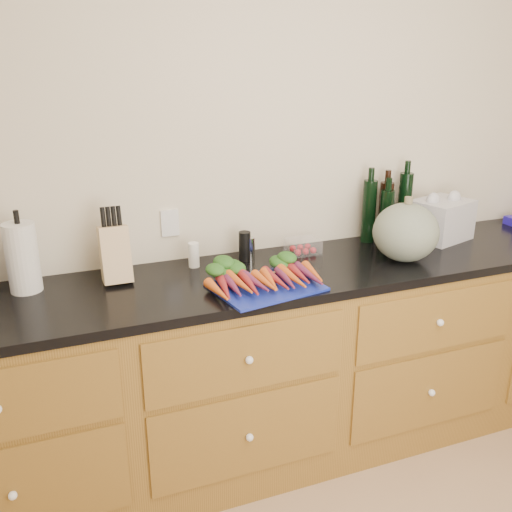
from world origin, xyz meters
name	(u,v)px	position (x,y,z in m)	size (l,w,h in m)	color
wall_back	(289,172)	(0.00, 1.62, 1.30)	(4.10, 0.05, 2.60)	beige
cabinets	(314,361)	(0.00, 1.30, 0.45)	(3.60, 0.64, 0.90)	brown
countertop	(317,269)	(0.00, 1.30, 0.92)	(3.64, 0.62, 0.04)	black
cutting_board	(266,286)	(-0.32, 1.14, 0.95)	(0.42, 0.31, 0.01)	#15259A
carrots	(263,276)	(-0.32, 1.18, 0.98)	(0.46, 0.32, 0.06)	orange
squash	(406,232)	(0.40, 1.22, 1.07)	(0.30, 0.30, 0.27)	#5E6A59
paper_towel	(22,258)	(-1.22, 1.46, 1.08)	(0.13, 0.13, 0.28)	white
knife_block	(115,254)	(-0.87, 1.44, 1.06)	(0.12, 0.12, 0.23)	tan
grinder_salt	(194,255)	(-0.53, 1.48, 1.00)	(0.05, 0.05, 0.11)	white
grinder_pepper	(245,246)	(-0.28, 1.48, 1.01)	(0.05, 0.05, 0.14)	black
canister_chrome	(250,248)	(-0.26, 1.48, 0.99)	(0.05, 0.05, 0.11)	silver
tomato_box	(303,246)	(0.01, 1.47, 0.97)	(0.15, 0.12, 0.07)	white
bottles	(387,211)	(0.49, 1.51, 1.09)	(0.28, 0.14, 0.33)	black
grocery_bag	(441,220)	(0.76, 1.42, 1.04)	(0.28, 0.22, 0.20)	silver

